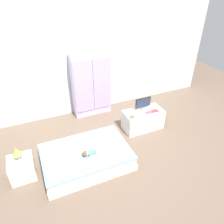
{
  "coord_description": "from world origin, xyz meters",
  "views": [
    {
      "loc": [
        -1.13,
        -2.67,
        2.72
      ],
      "look_at": [
        0.19,
        0.38,
        0.57
      ],
      "focal_mm": 33.69,
      "sensor_mm": 36.0,
      "label": 1
    }
  ],
  "objects_px": {
    "rocking_horse_toy": "(133,115)",
    "book_purple": "(149,112)",
    "nightstand": "(22,168)",
    "tv_monitor": "(143,103)",
    "bed": "(86,157)",
    "doll": "(90,153)",
    "tv_stand": "(143,120)",
    "table_lamp": "(17,152)",
    "wardrobe": "(91,85)",
    "book_red": "(155,111)"
  },
  "relations": [
    {
      "from": "doll",
      "to": "tv_stand",
      "type": "height_order",
      "value": "tv_stand"
    },
    {
      "from": "wardrobe",
      "to": "tv_monitor",
      "type": "relative_size",
      "value": 4.24
    },
    {
      "from": "nightstand",
      "to": "tv_monitor",
      "type": "xyz_separation_m",
      "value": [
        2.42,
        0.43,
        0.4
      ]
    },
    {
      "from": "doll",
      "to": "nightstand",
      "type": "distance_m",
      "value": 1.08
    },
    {
      "from": "wardrobe",
      "to": "book_red",
      "type": "bearing_deg",
      "value": -48.32
    },
    {
      "from": "table_lamp",
      "to": "tv_monitor",
      "type": "height_order",
      "value": "tv_monitor"
    },
    {
      "from": "wardrobe",
      "to": "tv_stand",
      "type": "height_order",
      "value": "wardrobe"
    },
    {
      "from": "nightstand",
      "to": "tv_monitor",
      "type": "distance_m",
      "value": 2.49
    },
    {
      "from": "book_purple",
      "to": "table_lamp",
      "type": "bearing_deg",
      "value": -173.67
    },
    {
      "from": "bed",
      "to": "tv_stand",
      "type": "relative_size",
      "value": 1.79
    },
    {
      "from": "table_lamp",
      "to": "wardrobe",
      "type": "bearing_deg",
      "value": 40.02
    },
    {
      "from": "tv_monitor",
      "to": "rocking_horse_toy",
      "type": "bearing_deg",
      "value": -150.47
    },
    {
      "from": "rocking_horse_toy",
      "to": "tv_monitor",
      "type": "bearing_deg",
      "value": 29.53
    },
    {
      "from": "tv_stand",
      "to": "wardrobe",
      "type": "bearing_deg",
      "value": 127.32
    },
    {
      "from": "table_lamp",
      "to": "rocking_horse_toy",
      "type": "xyz_separation_m",
      "value": [
        2.09,
        0.25,
        -0.04
      ]
    },
    {
      "from": "bed",
      "to": "book_purple",
      "type": "relative_size",
      "value": 10.62
    },
    {
      "from": "book_purple",
      "to": "book_red",
      "type": "bearing_deg",
      "value": 0.0
    },
    {
      "from": "bed",
      "to": "tv_monitor",
      "type": "height_order",
      "value": "tv_monitor"
    },
    {
      "from": "table_lamp",
      "to": "book_purple",
      "type": "bearing_deg",
      "value": 6.33
    },
    {
      "from": "nightstand",
      "to": "table_lamp",
      "type": "height_order",
      "value": "table_lamp"
    },
    {
      "from": "nightstand",
      "to": "tv_stand",
      "type": "relative_size",
      "value": 0.46
    },
    {
      "from": "tv_stand",
      "to": "rocking_horse_toy",
      "type": "height_order",
      "value": "rocking_horse_toy"
    },
    {
      "from": "rocking_horse_toy",
      "to": "book_purple",
      "type": "height_order",
      "value": "rocking_horse_toy"
    },
    {
      "from": "table_lamp",
      "to": "nightstand",
      "type": "bearing_deg",
      "value": 0.0
    },
    {
      "from": "rocking_horse_toy",
      "to": "book_purple",
      "type": "distance_m",
      "value": 0.38
    },
    {
      "from": "wardrobe",
      "to": "tv_monitor",
      "type": "height_order",
      "value": "wardrobe"
    },
    {
      "from": "wardrobe",
      "to": "tv_monitor",
      "type": "distance_m",
      "value": 1.23
    },
    {
      "from": "tv_monitor",
      "to": "book_purple",
      "type": "xyz_separation_m",
      "value": [
        0.05,
        -0.16,
        -0.15
      ]
    },
    {
      "from": "table_lamp",
      "to": "book_purple",
      "type": "distance_m",
      "value": 2.48
    },
    {
      "from": "doll",
      "to": "nightstand",
      "type": "xyz_separation_m",
      "value": [
        -1.05,
        0.24,
        -0.13
      ]
    },
    {
      "from": "wardrobe",
      "to": "rocking_horse_toy",
      "type": "distance_m",
      "value": 1.24
    },
    {
      "from": "table_lamp",
      "to": "wardrobe",
      "type": "height_order",
      "value": "wardrobe"
    },
    {
      "from": "bed",
      "to": "nightstand",
      "type": "distance_m",
      "value": 1.02
    },
    {
      "from": "table_lamp",
      "to": "book_red",
      "type": "bearing_deg",
      "value": 5.97
    },
    {
      "from": "bed",
      "to": "tv_monitor",
      "type": "bearing_deg",
      "value": 21.8
    },
    {
      "from": "nightstand",
      "to": "book_red",
      "type": "bearing_deg",
      "value": 5.97
    },
    {
      "from": "wardrobe",
      "to": "tv_stand",
      "type": "relative_size",
      "value": 1.75
    },
    {
      "from": "tv_monitor",
      "to": "rocking_horse_toy",
      "type": "xyz_separation_m",
      "value": [
        -0.33,
        -0.19,
        -0.09
      ]
    },
    {
      "from": "table_lamp",
      "to": "book_red",
      "type": "height_order",
      "value": "table_lamp"
    },
    {
      "from": "bed",
      "to": "rocking_horse_toy",
      "type": "distance_m",
      "value": 1.19
    },
    {
      "from": "tv_monitor",
      "to": "book_red",
      "type": "height_order",
      "value": "tv_monitor"
    },
    {
      "from": "doll",
      "to": "tv_monitor",
      "type": "relative_size",
      "value": 1.16
    },
    {
      "from": "tv_stand",
      "to": "rocking_horse_toy",
      "type": "bearing_deg",
      "value": -159.53
    },
    {
      "from": "doll",
      "to": "book_red",
      "type": "xyz_separation_m",
      "value": [
        1.57,
        0.52,
        0.12
      ]
    },
    {
      "from": "doll",
      "to": "tv_stand",
      "type": "distance_m",
      "value": 1.49
    },
    {
      "from": "doll",
      "to": "nightstand",
      "type": "height_order",
      "value": "doll"
    },
    {
      "from": "nightstand",
      "to": "tv_monitor",
      "type": "height_order",
      "value": "tv_monitor"
    },
    {
      "from": "doll",
      "to": "wardrobe",
      "type": "height_order",
      "value": "wardrobe"
    },
    {
      "from": "bed",
      "to": "doll",
      "type": "bearing_deg",
      "value": -74.78
    },
    {
      "from": "nightstand",
      "to": "rocking_horse_toy",
      "type": "distance_m",
      "value": 2.13
    }
  ]
}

